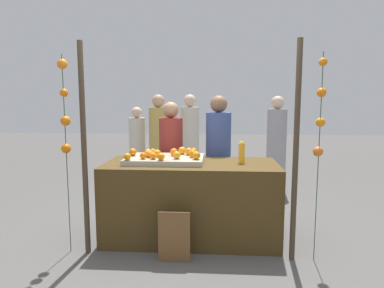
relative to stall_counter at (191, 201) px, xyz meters
name	(u,v)px	position (x,y,z in m)	size (l,w,h in m)	color
ground_plane	(191,238)	(0.00, 0.00, -0.45)	(24.00, 24.00, 0.00)	#565451
stall_counter	(191,201)	(0.00, 0.00, 0.00)	(1.99, 0.87, 0.90)	#4C3819
orange_tray	(165,159)	(-0.31, 0.04, 0.48)	(0.89, 0.62, 0.06)	#B2AD99
orange_0	(196,155)	(0.07, -0.11, 0.56)	(0.09, 0.09, 0.09)	orange
orange_1	(189,151)	(-0.04, 0.18, 0.56)	(0.09, 0.09, 0.09)	orange
orange_2	(177,155)	(-0.16, -0.09, 0.56)	(0.09, 0.09, 0.09)	orange
orange_3	(148,153)	(-0.51, 0.03, 0.55)	(0.08, 0.08, 0.08)	orange
orange_4	(161,157)	(-0.32, -0.20, 0.55)	(0.08, 0.08, 0.08)	orange
orange_5	(150,154)	(-0.47, -0.03, 0.55)	(0.08, 0.08, 0.08)	orange
orange_6	(194,151)	(0.01, 0.30, 0.55)	(0.07, 0.07, 0.07)	orange
orange_7	(193,154)	(0.02, 0.02, 0.56)	(0.09, 0.09, 0.09)	orange
orange_8	(143,156)	(-0.53, -0.12, 0.55)	(0.08, 0.08, 0.08)	orange
orange_9	(182,150)	(-0.13, 0.25, 0.56)	(0.09, 0.09, 0.09)	orange
orange_10	(148,152)	(-0.53, 0.14, 0.55)	(0.08, 0.08, 0.08)	orange
orange_11	(127,157)	(-0.69, -0.22, 0.55)	(0.08, 0.08, 0.08)	orange
orange_12	(153,152)	(-0.48, 0.19, 0.55)	(0.08, 0.08, 0.08)	orange
orange_13	(174,152)	(-0.21, 0.12, 0.56)	(0.09, 0.09, 0.09)	orange
orange_14	(153,156)	(-0.42, -0.14, 0.55)	(0.08, 0.08, 0.08)	orange
orange_15	(133,152)	(-0.70, 0.09, 0.56)	(0.09, 0.09, 0.09)	orange
orange_16	(157,153)	(-0.40, 0.02, 0.55)	(0.09, 0.09, 0.09)	orange
juice_bottle	(242,153)	(0.58, 0.03, 0.57)	(0.07, 0.07, 0.25)	#F7A826
chalkboard_sign	(174,237)	(-0.13, -0.62, -0.20)	(0.32, 0.03, 0.53)	brown
vendor_left	(171,164)	(-0.32, 0.71, 0.29)	(0.32, 0.32, 1.60)	maroon
vendor_right	(218,162)	(0.32, 0.72, 0.33)	(0.34, 0.34, 1.68)	#384C8C
crowd_person_0	(276,148)	(1.34, 2.18, 0.33)	(0.34, 0.34, 1.68)	#99999E
crowd_person_1	(137,150)	(-1.17, 2.36, 0.24)	(0.30, 0.30, 1.48)	beige
crowd_person_2	(190,144)	(-0.20, 2.43, 0.35)	(0.34, 0.34, 1.71)	beige
crowd_person_3	(159,145)	(-0.75, 2.23, 0.34)	(0.34, 0.34, 1.71)	tan
canopy_post_left	(84,151)	(-1.07, -0.48, 0.66)	(0.06, 0.06, 2.21)	#473828
canopy_post_right	(296,153)	(1.07, -0.48, 0.66)	(0.06, 0.06, 2.21)	#473828
garland_strand_left	(65,109)	(-1.27, -0.46, 1.08)	(0.11, 0.11, 2.08)	#2D4C23
garland_strand_right	(320,116)	(1.29, -0.49, 1.02)	(0.11, 0.11, 2.08)	#2D4C23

